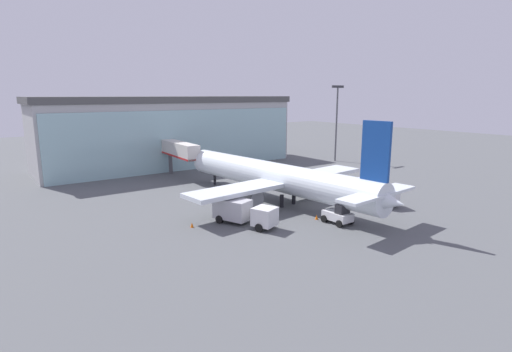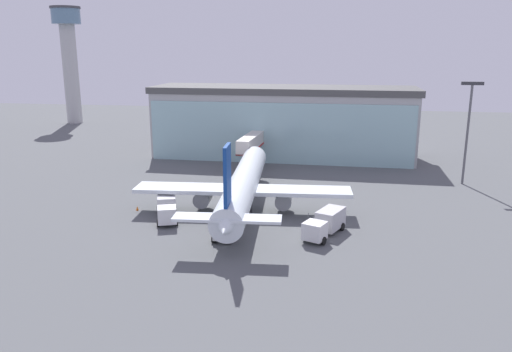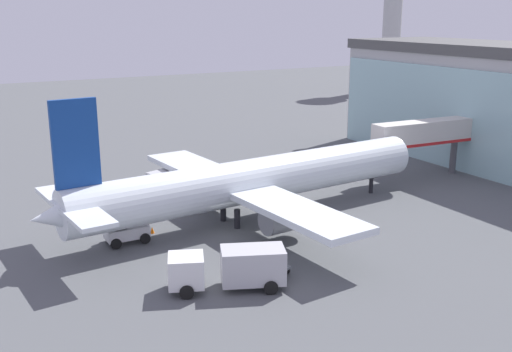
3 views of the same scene
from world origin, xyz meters
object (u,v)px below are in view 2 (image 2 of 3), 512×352
at_px(safety_cone_nose, 221,229).
at_px(pushback_tug, 224,232).
at_px(apron_light_mast, 468,123).
at_px(catering_truck, 167,207).
at_px(control_tower, 69,53).
at_px(fuel_truck, 326,223).
at_px(jet_bridge, 251,143).
at_px(baggage_cart, 319,221).
at_px(airplane, 243,185).
at_px(safety_cone_wingtip, 137,208).

bearing_deg(safety_cone_nose, pushback_tug, -70.38).
distance_m(apron_light_mast, catering_truck, 47.21).
height_order(control_tower, apron_light_mast, control_tower).
height_order(fuel_truck, pushback_tug, fuel_truck).
relative_size(jet_bridge, apron_light_mast, 0.76).
height_order(jet_bridge, safety_cone_nose, jet_bridge).
bearing_deg(control_tower, apron_light_mast, -29.25).
bearing_deg(safety_cone_nose, catering_truck, 155.30).
height_order(jet_bridge, baggage_cart, jet_bridge).
xyz_separation_m(apron_light_mast, catering_truck, (-40.32, -23.18, -8.12)).
distance_m(airplane, pushback_tug, 11.05).
relative_size(apron_light_mast, baggage_cart, 4.90).
bearing_deg(jet_bridge, safety_cone_nose, -173.01).
distance_m(apron_light_mast, baggage_cart, 32.53).
bearing_deg(safety_cone_nose, airplane, 82.69).
height_order(catering_truck, safety_cone_nose, catering_truck).
xyz_separation_m(catering_truck, safety_cone_wingtip, (-4.92, 2.43, -1.19)).
xyz_separation_m(apron_light_mast, safety_cone_nose, (-32.56, -26.75, -9.31)).
bearing_deg(airplane, apron_light_mast, -64.01).
bearing_deg(safety_cone_wingtip, pushback_tug, -31.96).
relative_size(jet_bridge, control_tower, 0.38).
xyz_separation_m(apron_light_mast, safety_cone_wingtip, (-45.24, -20.75, -9.31)).
bearing_deg(apron_light_mast, pushback_tug, -137.32).
distance_m(apron_light_mast, airplane, 37.01).
height_order(control_tower, airplane, control_tower).
distance_m(jet_bridge, control_tower, 78.41).
xyz_separation_m(airplane, safety_cone_nose, (-1.07, -8.33, -3.10)).
relative_size(apron_light_mast, fuel_truck, 2.09).
xyz_separation_m(safety_cone_nose, safety_cone_wingtip, (-12.68, 6.00, 0.00)).
bearing_deg(pushback_tug, control_tower, 37.81).
distance_m(airplane, baggage_cart, 11.31).
relative_size(fuel_truck, safety_cone_nose, 13.79).
bearing_deg(fuel_truck, airplane, -101.45).
height_order(fuel_truck, baggage_cart, fuel_truck).
relative_size(fuel_truck, baggage_cart, 2.35).
relative_size(jet_bridge, safety_cone_nose, 21.81).
bearing_deg(jet_bridge, airplane, -169.06).
height_order(apron_light_mast, fuel_truck, apron_light_mast).
xyz_separation_m(airplane, fuel_truck, (10.86, -7.39, -1.91)).
height_order(baggage_cart, safety_cone_wingtip, baggage_cart).
relative_size(airplane, catering_truck, 4.79).
distance_m(apron_light_mast, safety_cone_nose, 43.16).
height_order(jet_bridge, apron_light_mast, apron_light_mast).
bearing_deg(control_tower, fuel_truck, -46.91).
xyz_separation_m(control_tower, safety_cone_wingtip, (48.83, -73.44, -19.26)).
xyz_separation_m(apron_light_mast, pushback_tug, (-31.68, -29.21, -8.61)).
bearing_deg(safety_cone_nose, baggage_cart, 19.90).
relative_size(jet_bridge, safety_cone_wingtip, 21.81).
bearing_deg(catering_truck, safety_cone_wingtip, -136.26).
relative_size(pushback_tug, safety_cone_nose, 5.85).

